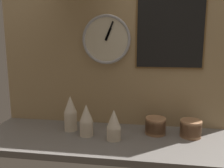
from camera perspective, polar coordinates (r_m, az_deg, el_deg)
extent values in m
cube|color=slate|center=(1.55, -1.60, -13.21)|extent=(1.60, 0.56, 0.04)
cube|color=tan|center=(1.68, -0.05, 7.84)|extent=(1.60, 0.03, 1.05)
cone|color=beige|center=(1.48, 0.42, -11.19)|extent=(0.09, 0.09, 0.12)
cone|color=beige|center=(1.47, 0.42, -10.64)|extent=(0.09, 0.09, 0.12)
cone|color=beige|center=(1.46, 0.43, -10.08)|extent=(0.09, 0.09, 0.12)
cone|color=beige|center=(1.46, 0.43, -9.51)|extent=(0.09, 0.09, 0.12)
cone|color=beige|center=(1.45, 0.43, -8.95)|extent=(0.09, 0.09, 0.12)
cone|color=beige|center=(1.45, 0.43, -8.37)|extent=(0.09, 0.09, 0.12)
cone|color=beige|center=(1.65, -9.89, -8.97)|extent=(0.09, 0.09, 0.12)
cone|color=beige|center=(1.64, -9.91, -8.47)|extent=(0.09, 0.09, 0.12)
cone|color=beige|center=(1.64, -9.92, -7.96)|extent=(0.09, 0.09, 0.12)
cone|color=beige|center=(1.63, -9.94, -7.45)|extent=(0.09, 0.09, 0.12)
cone|color=beige|center=(1.63, -9.96, -6.94)|extent=(0.09, 0.09, 0.12)
cone|color=beige|center=(1.63, -9.98, -6.42)|extent=(0.09, 0.09, 0.12)
cone|color=beige|center=(1.62, -9.99, -5.90)|extent=(0.09, 0.09, 0.12)
cone|color=beige|center=(1.62, -10.01, -5.38)|extent=(0.09, 0.09, 0.12)
cone|color=beige|center=(1.61, -10.03, -4.86)|extent=(0.09, 0.09, 0.12)
cone|color=beige|center=(1.55, -6.11, -10.16)|extent=(0.09, 0.09, 0.12)
cone|color=beige|center=(1.54, -6.12, -9.63)|extent=(0.09, 0.09, 0.12)
cone|color=beige|center=(1.54, -6.13, -9.09)|extent=(0.09, 0.09, 0.12)
cone|color=beige|center=(1.53, -6.15, -8.55)|extent=(0.09, 0.09, 0.12)
cone|color=beige|center=(1.53, -6.16, -8.01)|extent=(0.09, 0.09, 0.12)
cone|color=beige|center=(1.52, -6.17, -7.46)|extent=(0.09, 0.09, 0.12)
cone|color=beige|center=(1.52, -6.18, -6.91)|extent=(0.09, 0.09, 0.12)
cylinder|color=#996B47|center=(1.61, 18.34, -11.32)|extent=(0.13, 0.13, 0.04)
cylinder|color=#996B47|center=(1.61, 18.38, -10.73)|extent=(0.13, 0.13, 0.04)
cylinder|color=#996B47|center=(1.60, 18.42, -10.12)|extent=(0.13, 0.13, 0.04)
cylinder|color=#996B47|center=(1.60, 18.46, -9.52)|extent=(0.13, 0.13, 0.04)
cylinder|color=#996B47|center=(1.59, 18.49, -8.91)|extent=(0.13, 0.13, 0.04)
torus|color=tan|center=(1.59, 18.52, -8.48)|extent=(0.13, 0.13, 0.01)
cylinder|color=#996B47|center=(1.61, 10.38, -11.07)|extent=(0.13, 0.13, 0.04)
cylinder|color=#996B47|center=(1.60, 10.40, -10.47)|extent=(0.13, 0.13, 0.04)
cylinder|color=#996B47|center=(1.59, 10.42, -9.86)|extent=(0.13, 0.13, 0.04)
cylinder|color=#996B47|center=(1.59, 10.44, -9.25)|extent=(0.13, 0.13, 0.04)
cylinder|color=#996B47|center=(1.58, 10.46, -8.64)|extent=(0.13, 0.13, 0.04)
torus|color=tan|center=(1.58, 10.48, -8.21)|extent=(0.13, 0.13, 0.01)
cylinder|color=beige|center=(1.66, -1.37, 10.64)|extent=(0.33, 0.02, 0.33)
torus|color=#B2B2B7|center=(1.65, -1.42, 10.64)|extent=(0.34, 0.02, 0.34)
cube|color=black|center=(1.65, -0.90, 11.98)|extent=(0.05, 0.01, 0.08)
cube|color=black|center=(1.64, -0.61, 12.74)|extent=(0.06, 0.01, 0.12)
cylinder|color=black|center=(1.65, -1.45, 10.65)|extent=(0.02, 0.01, 0.02)
cube|color=olive|center=(1.65, 13.82, 12.96)|extent=(0.45, 0.01, 0.54)
cube|color=black|center=(1.64, 13.83, 12.96)|extent=(0.43, 0.01, 0.52)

